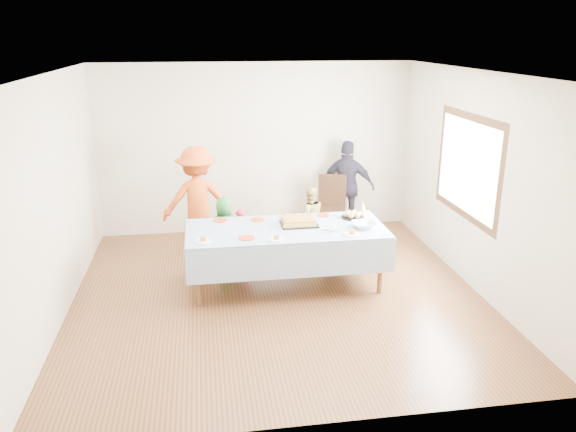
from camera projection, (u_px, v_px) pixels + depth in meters
The scene contains 22 objects.
ground at pixel (277, 294), 7.04m from camera, with size 5.00×5.00×0.00m, color #4E3016.
room_walls at pixel (281, 155), 6.50m from camera, with size 5.04×5.04×2.72m.
party_table at pixel (286, 232), 7.08m from camera, with size 2.50×1.10×0.78m.
birthday_cake at pixel (299, 222), 7.17m from camera, with size 0.47×0.36×0.08m.
rolls_tray at pixel (353, 215), 7.43m from camera, with size 0.30×0.30×0.09m.
punch_bowl at pixel (364, 225), 7.06m from camera, with size 0.30×0.30×0.07m, color silver.
party_hat at pixel (363, 207), 7.57m from camera, with size 0.11×0.11×0.19m, color white.
fork_pile at pixel (332, 228), 6.94m from camera, with size 0.24×0.18×0.07m, color white, non-canonical shape.
plate_red_far_a at pixel (220, 220), 7.33m from camera, with size 0.18×0.18×0.01m, color red.
plate_red_far_b at pixel (258, 220), 7.36m from camera, with size 0.18×0.18×0.01m, color red.
plate_red_far_c at pixel (287, 218), 7.42m from camera, with size 0.19×0.19×0.01m, color red.
plate_red_far_d at pixel (323, 215), 7.53m from camera, with size 0.17×0.17×0.01m, color red.
plate_red_near at pixel (247, 238), 6.70m from camera, with size 0.19×0.19×0.01m, color red.
plate_white_left at pixel (203, 241), 6.59m from camera, with size 0.20×0.20×0.01m, color white.
plate_white_mid at pixel (276, 239), 6.66m from camera, with size 0.20×0.20×0.01m, color white.
plate_white_right at pixel (352, 234), 6.82m from camera, with size 0.20×0.20×0.01m, color white.
dining_chair at pixel (331, 204), 8.81m from camera, with size 0.56×0.56×1.01m.
toddler_left at pixel (240, 234), 8.01m from camera, with size 0.28×0.18×0.75m, color red.
toddler_mid at pixel (225, 230), 7.89m from camera, with size 0.47×0.30×0.96m, color #287832.
toddler_right at pixel (310, 217), 8.49m from camera, with size 0.46×0.36×0.94m, color #D0BE61.
adult_left at pixel (198, 200), 8.17m from camera, with size 1.03×0.59×1.59m, color #D6541A.
adult_right at pixel (347, 186), 9.09m from camera, with size 0.88×0.36×1.49m, color #272432.
Camera 1 is at (-0.84, -6.34, 3.12)m, focal length 35.00 mm.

